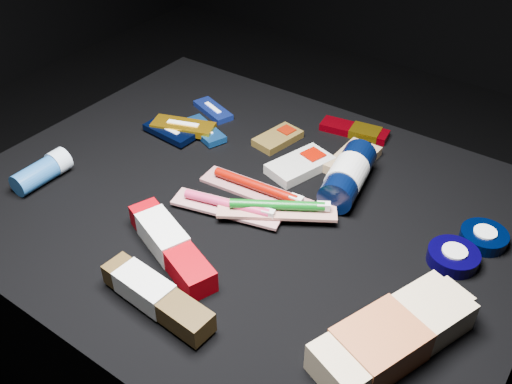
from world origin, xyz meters
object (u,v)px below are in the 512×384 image
Objects in this scene: deodorant_stick at (43,171)px; toothpaste_carton_red at (168,243)px; lotion_bottle at (348,175)px; bodywash_bottle at (391,338)px.

deodorant_stick is 0.32m from toothpaste_carton_red.
bodywash_bottle is at bearing -63.11° from lotion_bottle.
lotion_bottle reaches higher than toothpaste_carton_red.
deodorant_stick is (-0.69, -0.02, -0.00)m from bodywash_bottle.
deodorant_stick is at bearing -157.72° from lotion_bottle.
toothpaste_carton_red is at bearing -154.78° from bodywash_bottle.
bodywash_bottle is at bearing 25.80° from toothpaste_carton_red.
toothpaste_carton_red is at bearing -126.80° from lotion_bottle.
lotion_bottle is at bearing 84.80° from toothpaste_carton_red.
lotion_bottle is at bearing 147.92° from bodywash_bottle.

